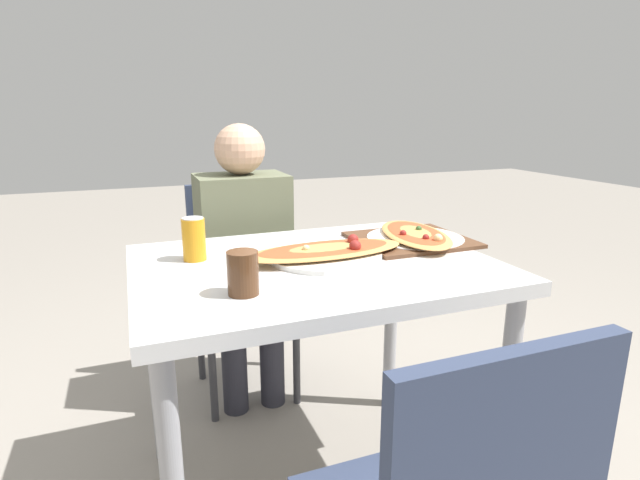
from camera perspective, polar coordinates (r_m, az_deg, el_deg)
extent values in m
cube|color=silver|center=(1.44, -0.69, -3.21)|extent=(1.01, 0.76, 0.04)
cylinder|color=#99999E|center=(1.57, 20.38, -18.09)|extent=(0.05, 0.05, 0.72)
cylinder|color=#99999E|center=(1.81, -18.29, -13.21)|extent=(0.05, 0.05, 0.72)
cylinder|color=#99999E|center=(2.03, 8.10, -9.40)|extent=(0.05, 0.05, 0.72)
cube|color=#2D3851|center=(2.11, -8.67, -6.61)|extent=(0.40, 0.40, 0.04)
cube|color=#2D3851|center=(2.21, -9.96, 0.82)|extent=(0.38, 0.03, 0.44)
cylinder|color=#38383D|center=(2.09, -2.70, -13.35)|extent=(0.03, 0.03, 0.41)
cylinder|color=#38383D|center=(2.03, -12.16, -14.70)|extent=(0.03, 0.03, 0.41)
cylinder|color=#38383D|center=(2.39, -5.33, -9.73)|extent=(0.03, 0.03, 0.41)
cylinder|color=#38383D|center=(2.33, -13.55, -10.75)|extent=(0.03, 0.03, 0.41)
cylinder|color=#2D2D38|center=(2.10, -5.52, -12.77)|extent=(0.10, 0.10, 0.45)
cylinder|color=#2D2D38|center=(2.07, -9.78, -13.36)|extent=(0.10, 0.10, 0.45)
cube|color=#60664C|center=(2.00, -8.77, 0.30)|extent=(0.34, 0.25, 0.50)
sphere|color=tan|center=(1.95, -9.17, 10.21)|extent=(0.19, 0.19, 0.19)
cylinder|color=white|center=(1.46, 0.57, -1.81)|extent=(0.34, 0.34, 0.01)
ellipsoid|color=tan|center=(1.46, 0.57, -1.17)|extent=(0.50, 0.21, 0.02)
ellipsoid|color=#C14C28|center=(1.46, 0.57, -0.94)|extent=(0.41, 0.17, 0.01)
sphere|color=maroon|center=(1.45, 4.03, -0.68)|extent=(0.03, 0.03, 0.03)
sphere|color=beige|center=(1.43, -1.60, -0.97)|extent=(0.02, 0.02, 0.02)
sphere|color=maroon|center=(1.52, 3.78, 0.04)|extent=(0.03, 0.03, 0.03)
cylinder|color=orange|center=(1.48, -14.22, 0.06)|extent=(0.07, 0.07, 0.12)
cylinder|color=silver|center=(1.46, -14.37, 2.43)|extent=(0.06, 0.06, 0.00)
cylinder|color=#4C2D19|center=(1.18, -8.80, -3.75)|extent=(0.07, 0.07, 0.10)
cube|color=brown|center=(1.67, 10.34, 0.03)|extent=(0.36, 0.32, 0.01)
cylinder|color=white|center=(1.68, 10.80, 0.11)|extent=(0.32, 0.32, 0.01)
ellipsoid|color=tan|center=(1.68, 10.83, 0.68)|extent=(0.28, 0.44, 0.02)
ellipsoid|color=#C14C28|center=(1.68, 10.84, 0.87)|extent=(0.23, 0.36, 0.01)
sphere|color=beige|center=(1.58, 13.34, 0.20)|extent=(0.03, 0.03, 0.03)
sphere|color=#335928|center=(1.70, 11.22, 1.26)|extent=(0.02, 0.02, 0.02)
sphere|color=maroon|center=(1.59, 12.00, 0.29)|extent=(0.02, 0.02, 0.02)
sphere|color=maroon|center=(1.63, 9.47, 0.76)|extent=(0.02, 0.02, 0.02)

